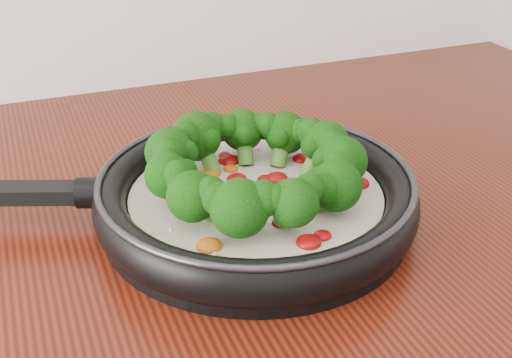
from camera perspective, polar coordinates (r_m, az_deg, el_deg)
name	(u,v)px	position (r m, az deg, el deg)	size (l,w,h in m)	color
skillet	(253,190)	(0.67, -0.27, -0.99)	(0.54, 0.42, 0.10)	black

